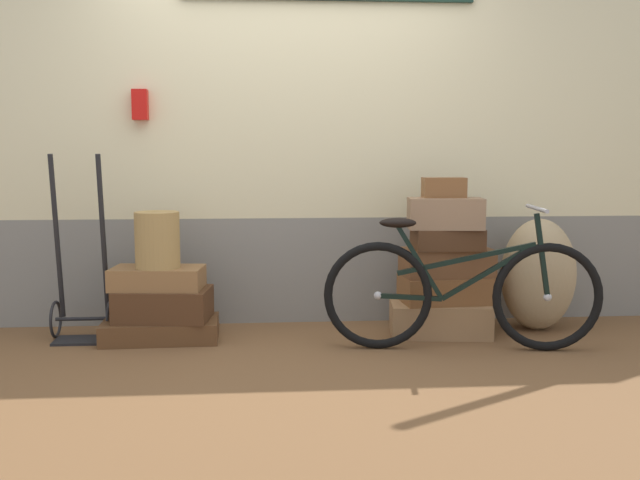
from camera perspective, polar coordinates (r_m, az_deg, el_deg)
The scene contains 15 objects.
ground at distance 4.35m, azimuth -2.25°, elevation -9.23°, with size 10.24×5.20×0.06m, color brown.
station_building at distance 5.03m, azimuth -2.58°, elevation 7.91°, with size 8.24×0.74×2.53m.
suitcase_0 at distance 4.70m, azimuth -12.54°, elevation -6.98°, with size 0.72×0.40×0.13m, color brown.
suitcase_1 at distance 4.66m, azimuth -12.34°, elevation -5.01°, with size 0.58×0.36×0.20m, color #4C2D19.
suitcase_2 at distance 4.64m, azimuth -12.79°, elevation -2.96°, with size 0.57×0.31×0.14m, color olive.
suitcase_3 at distance 4.77m, azimuth 9.51°, elevation -6.21°, with size 0.64×0.36×0.21m, color #9E754C.
suitcase_4 at distance 4.77m, azimuth 9.97°, elevation -3.87°, with size 0.57×0.34×0.17m, color brown.
suitcase_5 at distance 4.74m, azimuth 10.06°, elevation -1.76°, with size 0.58×0.29×0.18m, color brown.
suitcase_6 at distance 4.68m, azimuth 10.10°, elevation 0.07°, with size 0.44×0.26×0.14m, color #4C2D19.
suitcase_7 at distance 4.64m, azimuth 9.94°, elevation 2.10°, with size 0.47×0.24×0.20m, color #937051.
suitcase_8 at distance 4.67m, azimuth 9.83°, elevation 4.13°, with size 0.27×0.14×0.13m, color brown.
wicker_basket at distance 4.59m, azimuth -12.81°, elevation 0.01°, with size 0.28×0.28×0.35m, color #A8844C.
luggage_trolley at distance 4.83m, azimuth -18.45°, elevation -3.94°, with size 0.37×0.34×1.18m.
burlap_sack at distance 5.02m, azimuth 16.98°, elevation -2.63°, with size 0.50×0.42×0.75m, color tan.
bicycle at distance 4.39m, azimuth 11.18°, elevation -4.14°, with size 1.66×0.46×0.87m.
Camera 1 is at (-0.17, -4.18, 1.18)m, focal length 40.23 mm.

